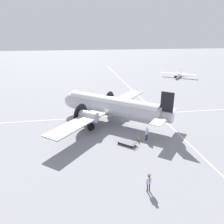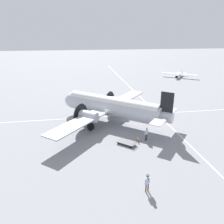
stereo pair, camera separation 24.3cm
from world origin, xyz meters
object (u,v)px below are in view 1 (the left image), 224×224
at_px(crew_foreground, 149,181).
at_px(suitcase_near_door, 138,140).
at_px(light_aircraft_distant, 178,75).
at_px(baggage_cart, 127,142).
at_px(airliner_main, 109,106).
at_px(passenger_boarding, 147,132).

relative_size(crew_foreground, suitcase_near_door, 3.29).
bearing_deg(light_aircraft_distant, crew_foreground, 8.82).
bearing_deg(crew_foreground, baggage_cart, -112.96).
bearing_deg(airliner_main, passenger_boarding, 158.30).
distance_m(baggage_cart, light_aircraft_distant, 46.59).
height_order(crew_foreground, passenger_boarding, passenger_boarding).
bearing_deg(baggage_cart, airliner_main, -39.77).
distance_m(crew_foreground, suitcase_near_door, 9.22).
xyz_separation_m(airliner_main, crew_foreground, (-16.03, -0.82, -1.50)).
xyz_separation_m(airliner_main, suitcase_near_door, (-7.00, -2.54, -2.33)).
bearing_deg(passenger_boarding, baggage_cart, -20.31).
height_order(airliner_main, light_aircraft_distant, airliner_main).
height_order(crew_foreground, light_aircraft_distant, light_aircraft_distant).
bearing_deg(baggage_cart, crew_foreground, 131.98).
xyz_separation_m(crew_foreground, light_aircraft_distant, (47.59, -25.53, -0.22)).
height_order(suitcase_near_door, light_aircraft_distant, light_aircraft_distant).
distance_m(airliner_main, suitcase_near_door, 7.81).
height_order(passenger_boarding, suitcase_near_door, passenger_boarding).
bearing_deg(crew_foreground, passenger_boarding, -129.27).
relative_size(airliner_main, crew_foreground, 11.55).
bearing_deg(airliner_main, baggage_cart, 137.38).
bearing_deg(light_aircraft_distant, baggage_cart, 4.00).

